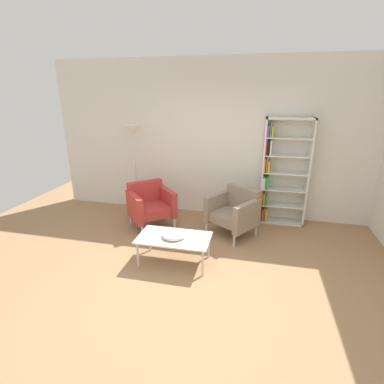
{
  "coord_description": "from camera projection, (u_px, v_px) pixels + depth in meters",
  "views": [
    {
      "loc": [
        0.74,
        -2.92,
        2.28
      ],
      "look_at": [
        -0.12,
        0.84,
        0.95
      ],
      "focal_mm": 26.85,
      "sensor_mm": 36.0,
      "label": 1
    }
  ],
  "objects": [
    {
      "name": "ground_plane",
      "position": [
        186.0,
        286.0,
        3.59
      ],
      "size": [
        8.32,
        8.32,
        0.0
      ],
      "primitive_type": "plane",
      "color": "#9E7751"
    },
    {
      "name": "plaster_back_panel",
      "position": [
        217.0,
        140.0,
        5.38
      ],
      "size": [
        6.4,
        0.12,
        2.9
      ],
      "primitive_type": "cube",
      "color": "silver",
      "rests_on": "ground_plane"
    },
    {
      "name": "bookshelf_tall",
      "position": [
        281.0,
        173.0,
        5.11
      ],
      "size": [
        0.8,
        0.3,
        1.9
      ],
      "color": "silver",
      "rests_on": "ground_plane"
    },
    {
      "name": "coffee_table_low",
      "position": [
        174.0,
        239.0,
        3.97
      ],
      "size": [
        1.0,
        0.56,
        0.4
      ],
      "color": "silver",
      "rests_on": "ground_plane"
    },
    {
      "name": "decorative_bowl",
      "position": [
        174.0,
        235.0,
        3.95
      ],
      "size": [
        0.32,
        0.32,
        0.05
      ],
      "color": "beige",
      "rests_on": "coffee_table_low"
    },
    {
      "name": "armchair_corner_red",
      "position": [
        150.0,
        204.0,
        5.1
      ],
      "size": [
        0.95,
        0.95,
        0.78
      ],
      "rotation": [
        0.0,
        0.0,
        0.74
      ],
      "color": "#B73833",
      "rests_on": "ground_plane"
    },
    {
      "name": "armchair_by_bookshelf",
      "position": [
        234.0,
        211.0,
        4.8
      ],
      "size": [
        0.94,
        0.93,
        0.78
      ],
      "rotation": [
        0.0,
        0.0,
        -0.59
      ],
      "color": "gray",
      "rests_on": "ground_plane"
    },
    {
      "name": "floor_lamp_torchiere",
      "position": [
        133.0,
        141.0,
        5.26
      ],
      "size": [
        0.32,
        0.32,
        1.74
      ],
      "color": "silver",
      "rests_on": "ground_plane"
    }
  ]
}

